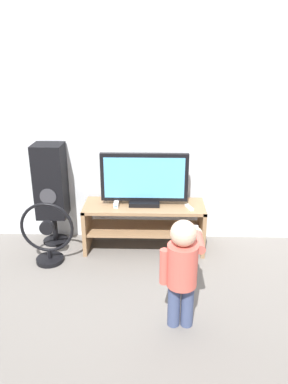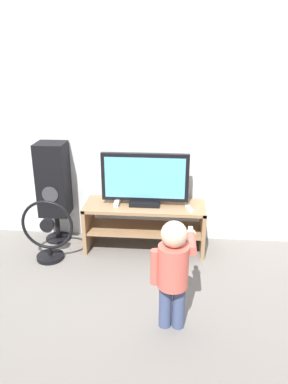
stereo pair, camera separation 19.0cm
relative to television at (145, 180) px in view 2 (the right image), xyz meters
The scene contains 9 objects.
ground_plane 0.74m from the television, 90.00° to the right, with size 16.00×16.00×0.00m, color slate.
wall_back 0.65m from the television, 90.00° to the left, with size 10.00×0.06×2.60m.
tv_stand 0.40m from the television, 90.00° to the right, with size 1.15×0.40×0.46m.
television is the anchor object (origin of this frame).
game_console 0.34m from the television, behind, with size 0.04×0.20×0.04m.
remote_primary 0.49m from the television, 13.04° to the right, with size 0.08×0.13×0.03m.
child 1.18m from the television, 75.56° to the right, with size 0.31×0.46×0.81m.
speaker_tower 0.91m from the television, behind, with size 0.28×0.27×1.02m.
floor_fan 1.02m from the television, 160.28° to the right, with size 0.48×0.25×0.59m.
Camera 2 is at (0.28, -3.07, 1.83)m, focal length 35.00 mm.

